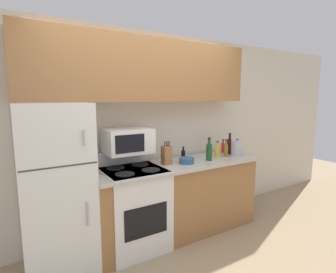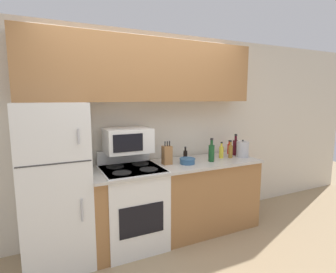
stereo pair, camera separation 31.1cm
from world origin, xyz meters
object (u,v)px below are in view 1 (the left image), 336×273
Objects in this scene: kettle at (237,148)px; bottle_cooking_spray at (217,151)px; refrigerator at (56,189)px; bowl at (187,160)px; bottle_wine_red at (229,146)px; microwave at (128,141)px; bottle_wine_green at (209,151)px; bottle_soy_sauce at (183,155)px; knife_block at (167,155)px; bottle_vinegar at (226,150)px; bottle_hot_sauce at (223,147)px; stove at (134,207)px.

bottle_cooking_spray is at bearing 167.63° from kettle.
refrigerator reaches higher than bowl.
bowl is 0.66× the size of bottle_wine_red.
microwave reaches higher than bottle_wine_red.
bottle_wine_green is at bearing -176.72° from kettle.
bottle_wine_green is at bearing -3.43° from refrigerator.
bottle_cooking_spray is at bearing -10.59° from bottle_soy_sauce.
knife_block is 1.19× the size of kettle.
bowl is 0.69m from bottle_vinegar.
microwave is 0.80m from bottle_soy_sauce.
bottle_wine_red is (0.03, -0.10, 0.04)m from bottle_hot_sauce.
kettle is at bearing -6.64° from microwave.
bottle_wine_green is 1.25× the size of kettle.
refrigerator is 5.90× the size of knife_block.
bottle_wine_green is at bearing -162.30° from bottle_wine_red.
bottle_wine_green reaches higher than bowl.
kettle is (0.81, -0.16, 0.04)m from bottle_soy_sauce.
bottle_vinegar reaches higher than bottle_hot_sauce.
stove is at bearing -1.61° from refrigerator.
stove is at bearing -172.18° from bottle_soy_sauce.
bottle_wine_red is (0.86, 0.14, 0.08)m from bowl.
bottle_wine_red reaches higher than knife_block.
microwave is 2.19× the size of bottle_vinegar.
bottle_wine_green is 1.25× the size of bottle_vinegar.
bottle_vinegar is 1.09× the size of bottle_cooking_spray.
bottle_cooking_spray is 0.92× the size of kettle.
bottle_wine_red is at bearing 9.32° from bowl.
knife_block is at bearing 3.65° from stove.
bottle_wine_green is (1.03, -0.09, 0.56)m from stove.
bottle_vinegar is at bearing 2.29° from bowl.
knife_block is at bearing 176.08° from bottle_vinegar.
microwave is at bearing 173.36° from kettle.
refrigerator is at bearing -178.59° from bottle_wine_red.
kettle is (0.04, -0.24, 0.03)m from bottle_hot_sauce.
bowl is 0.82× the size of kettle.
refrigerator is 2.20m from bottle_vinegar.
bottle_hot_sauce is at bearing 5.80° from bottle_soy_sauce.
bottle_soy_sauce is (-0.27, 0.19, -0.05)m from bottle_wine_green.
bottle_cooking_spray is (0.80, -0.02, -0.03)m from knife_block.
bottle_vinegar reaches higher than bottle_soy_sauce.
bottle_cooking_spray is (1.26, 0.01, 0.53)m from stove.
stove is 1.48m from bottle_vinegar.
bowl is 0.88m from bottle_wine_red.
stove is at bearing 177.93° from kettle.
bottle_wine_red reaches higher than bottle_soy_sauce.
bottle_hot_sauce is at bearing 16.30° from bowl.
bottle_hot_sauce is 1.11× the size of bottle_soy_sauce.
knife_block is 1.11m from kettle.
refrigerator reaches higher than bottle_soy_sauce.
stove is 1.66m from kettle.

